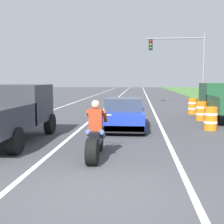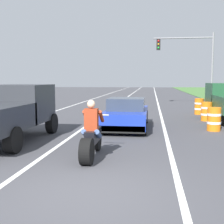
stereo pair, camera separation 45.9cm
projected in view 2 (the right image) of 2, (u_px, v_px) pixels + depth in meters
ground_plane at (86, 193)px, 5.61m from camera, size 160.00×160.00×0.00m
lane_stripe_left_solid at (77, 104)px, 26.03m from camera, size 0.14×120.00×0.01m
lane_stripe_right_solid at (158, 105)px, 25.06m from camera, size 0.14×120.00×0.01m
lane_stripe_centre_dashed at (117, 105)px, 25.55m from camera, size 0.14×120.00×0.01m
motorcycle_with_rider at (91, 137)px, 7.96m from camera, size 0.70×2.21×1.62m
sports_car_blue at (127, 114)px, 12.99m from camera, size 1.84×4.30×1.37m
pickup_truck_left_lane_dark_grey at (11, 110)px, 10.21m from camera, size 2.02×4.80×1.98m
traffic_light_mast_near at (193, 57)px, 24.05m from camera, size 4.89×0.34×6.00m
construction_barrel_nearest at (214, 119)px, 12.36m from camera, size 0.58×0.58×1.00m
construction_barrel_mid at (207, 111)px, 15.36m from camera, size 0.58×0.58×1.00m
construction_barrel_far at (199, 106)px, 18.26m from camera, size 0.58×0.58×1.00m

